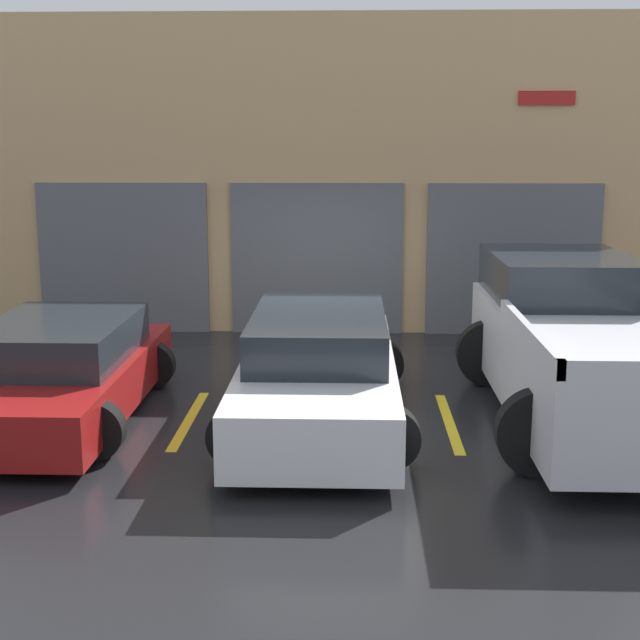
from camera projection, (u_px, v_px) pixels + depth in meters
name	position (u px, v px, depth m)	size (l,w,h in m)	color
ground_plane	(323.00, 379.00, 12.17)	(28.00, 28.00, 0.00)	black
shophouse_building	(329.00, 180.00, 14.87)	(12.64, 0.68, 5.21)	tan
pickup_truck	(580.00, 347.00, 10.33)	(2.52, 5.22, 1.78)	silver
sedan_white	(319.00, 371.00, 10.27)	(2.14, 4.74, 1.26)	white
sedan_side	(59.00, 373.00, 10.38)	(2.20, 4.23, 1.16)	maroon
parking_stripe_left	(189.00, 419.00, 10.41)	(0.12, 2.20, 0.01)	gold
parking_stripe_centre	(449.00, 422.00, 10.31)	(0.12, 2.20, 0.01)	gold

